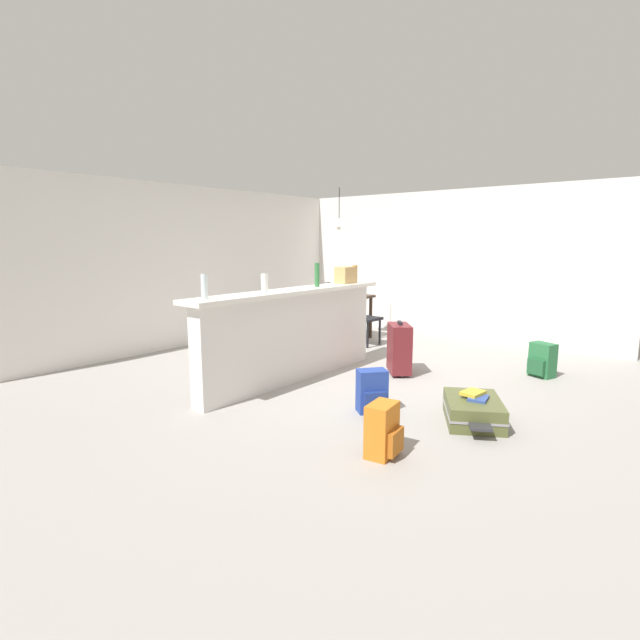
% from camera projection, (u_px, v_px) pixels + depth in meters
% --- Properties ---
extents(ground_plane, '(13.00, 13.00, 0.05)m').
position_uv_depth(ground_plane, '(353.00, 375.00, 6.09)').
color(ground_plane, gray).
extents(wall_back, '(6.60, 0.10, 2.50)m').
position_uv_depth(wall_back, '(200.00, 266.00, 7.79)').
color(wall_back, silver).
rests_on(wall_back, ground_plane).
extents(wall_right, '(0.10, 6.00, 2.50)m').
position_uv_depth(wall_right, '(441.00, 264.00, 8.40)').
color(wall_right, silver).
rests_on(wall_right, ground_plane).
extents(partition_half_wall, '(2.80, 0.20, 1.04)m').
position_uv_depth(partition_half_wall, '(293.00, 337.00, 5.71)').
color(partition_half_wall, silver).
rests_on(partition_half_wall, ground_plane).
extents(bar_countertop, '(2.96, 0.40, 0.05)m').
position_uv_depth(bar_countertop, '(293.00, 291.00, 5.62)').
color(bar_countertop, white).
rests_on(bar_countertop, partition_half_wall).
extents(bottle_clear, '(0.06, 0.06, 0.24)m').
position_uv_depth(bottle_clear, '(204.00, 287.00, 4.68)').
color(bottle_clear, silver).
rests_on(bottle_clear, bar_countertop).
extents(bottle_white, '(0.08, 0.08, 0.20)m').
position_uv_depth(bottle_white, '(264.00, 283.00, 5.30)').
color(bottle_white, silver).
rests_on(bottle_white, bar_countertop).
extents(bottle_green, '(0.06, 0.06, 0.29)m').
position_uv_depth(bottle_green, '(317.00, 275.00, 5.91)').
color(bottle_green, '#2D6B38').
rests_on(bottle_green, bar_countertop).
extents(bottle_amber, '(0.07, 0.07, 0.23)m').
position_uv_depth(bottle_amber, '(355.00, 274.00, 6.54)').
color(bottle_amber, '#9E661E').
rests_on(bottle_amber, bar_countertop).
extents(grocery_bag, '(0.26, 0.18, 0.22)m').
position_uv_depth(grocery_bag, '(345.00, 275.00, 6.37)').
color(grocery_bag, tan).
rests_on(grocery_bag, bar_countertop).
extents(dining_table, '(1.10, 0.80, 0.74)m').
position_uv_depth(dining_table, '(338.00, 302.00, 8.05)').
color(dining_table, '#332319').
rests_on(dining_table, ground_plane).
extents(dining_chair_near_partition, '(0.42, 0.42, 0.93)m').
position_uv_depth(dining_chair_near_partition, '(362.00, 313.00, 7.71)').
color(dining_chair_near_partition, black).
rests_on(dining_chair_near_partition, ground_plane).
extents(dining_chair_far_side, '(0.45, 0.45, 0.93)m').
position_uv_depth(dining_chair_far_side, '(319.00, 306.00, 8.46)').
color(dining_chair_far_side, black).
rests_on(dining_chair_far_side, ground_plane).
extents(pendant_lamp, '(0.34, 0.34, 0.67)m').
position_uv_depth(pendant_lamp, '(339.00, 223.00, 7.86)').
color(pendant_lamp, black).
extents(suitcase_flat_olive, '(0.88, 0.77, 0.22)m').
position_uv_depth(suitcase_flat_olive, '(473.00, 410.00, 4.44)').
color(suitcase_flat_olive, '#51562D').
rests_on(suitcase_flat_olive, ground_plane).
extents(backpack_blue, '(0.34, 0.34, 0.42)m').
position_uv_depth(backpack_blue, '(372.00, 392.00, 4.69)').
color(backpack_blue, '#233D93').
rests_on(backpack_blue, ground_plane).
extents(suitcase_upright_maroon, '(0.49, 0.47, 0.67)m').
position_uv_depth(suitcase_upright_maroon, '(399.00, 348.00, 6.01)').
color(suitcase_upright_maroon, maroon).
rests_on(suitcase_upright_maroon, ground_plane).
extents(backpack_orange, '(0.30, 0.28, 0.42)m').
position_uv_depth(backpack_orange, '(383.00, 431.00, 3.73)').
color(backpack_orange, orange).
rests_on(backpack_orange, ground_plane).
extents(backpack_green, '(0.31, 0.33, 0.42)m').
position_uv_depth(backpack_green, '(542.00, 361.00, 5.91)').
color(backpack_green, '#286B3D').
rests_on(backpack_green, ground_plane).
extents(book_stack, '(0.28, 0.26, 0.06)m').
position_uv_depth(book_stack, '(475.00, 395.00, 4.44)').
color(book_stack, '#334C99').
rests_on(book_stack, suitcase_flat_olive).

